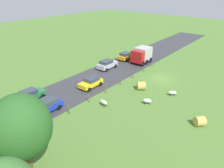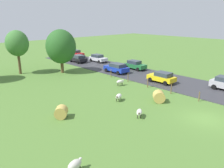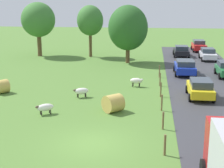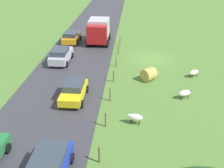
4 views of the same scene
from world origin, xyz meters
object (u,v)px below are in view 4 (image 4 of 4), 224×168
at_px(sheep_3, 194,72).
at_px(car_4, 74,90).
at_px(car_1, 71,37).
at_px(car_0, 48,167).
at_px(sheep_1, 135,117).
at_px(car_3, 61,55).
at_px(sheep_0, 185,93).
at_px(hay_bale_1, 149,74).
at_px(truck_0, 99,31).

xyz_separation_m(sheep_3, car_4, (11.20, 5.30, 0.36)).
bearing_deg(car_1, car_0, 99.70).
height_order(sheep_1, car_3, car_3).
relative_size(sheep_1, car_1, 0.32).
distance_m(sheep_0, sheep_1, 5.85).
bearing_deg(hay_bale_1, car_3, -20.05).
height_order(sheep_1, car_1, car_1).
bearing_deg(car_0, truck_0, -89.40).
bearing_deg(sheep_3, truck_0, -40.47).
height_order(sheep_1, car_4, car_4).
xyz_separation_m(truck_0, car_4, (0.22, 14.67, -0.89)).
xyz_separation_m(car_0, car_4, (0.46, -8.74, -0.02)).
xyz_separation_m(car_0, car_1, (3.95, -23.11, 0.00)).
height_order(hay_bale_1, car_3, car_3).
distance_m(sheep_0, hay_bale_1, 4.44).
bearing_deg(car_4, car_1, -76.35).
xyz_separation_m(sheep_1, car_1, (8.78, -17.47, 0.32)).
height_order(sheep_3, car_1, car_1).
bearing_deg(truck_0, sheep_1, 105.95).
xyz_separation_m(car_0, car_3, (3.64, -16.49, 0.05)).
bearing_deg(car_0, sheep_3, -127.40).
bearing_deg(truck_0, sheep_0, 124.18).
bearing_deg(hay_bale_1, car_4, 32.54).
bearing_deg(sheep_3, hay_bale_1, 13.49).
bearing_deg(car_3, sheep_3, 170.35).
height_order(sheep_0, hay_bale_1, hay_bale_1).
height_order(hay_bale_1, car_1, car_1).
bearing_deg(truck_0, sheep_3, 139.53).
bearing_deg(truck_0, car_4, 89.16).
height_order(car_3, car_4, car_3).
bearing_deg(car_1, sheep_3, 148.30).
bearing_deg(sheep_0, car_0, 46.70).
bearing_deg(car_4, car_0, 93.02).
bearing_deg(sheep_3, car_0, 52.60).
height_order(sheep_3, truck_0, truck_0).
bearing_deg(truck_0, car_3, 63.86).
xyz_separation_m(hay_bale_1, truck_0, (6.35, -10.48, 1.12)).
bearing_deg(car_3, sheep_0, 151.79).
bearing_deg(car_0, car_4, -86.98).
bearing_deg(sheep_1, car_4, -30.35).
relative_size(sheep_3, car_0, 0.29).
bearing_deg(sheep_1, car_1, -63.31).
xyz_separation_m(sheep_1, hay_bale_1, (-1.27, -7.29, 0.06)).
bearing_deg(truck_0, car_0, 90.60).
bearing_deg(hay_bale_1, sheep_3, -166.51).
xyz_separation_m(truck_0, car_3, (3.40, 6.92, -0.82)).
xyz_separation_m(sheep_0, sheep_1, (4.27, 4.01, 0.04)).
bearing_deg(sheep_1, sheep_0, -136.79).
distance_m(sheep_1, car_0, 7.44).
height_order(truck_0, car_1, truck_0).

